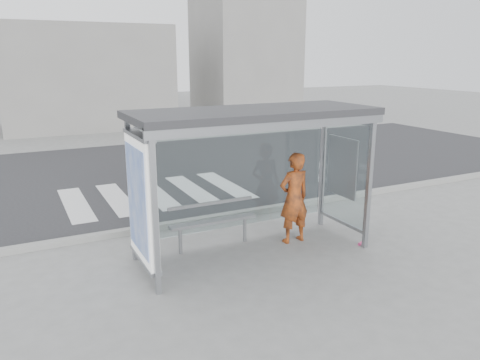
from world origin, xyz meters
name	(u,v)px	position (x,y,z in m)	size (l,w,h in m)	color
ground	(253,253)	(0.00, 0.00, 0.00)	(80.00, 80.00, 0.00)	slate
road	(148,172)	(0.00, 7.00, 0.00)	(30.00, 10.00, 0.01)	#262528
curb	(211,218)	(0.00, 1.95, 0.06)	(30.00, 0.18, 0.12)	gray
crosswalk	(156,194)	(-0.50, 4.50, 0.00)	(4.55, 3.00, 0.00)	silver
bus_shelter	(233,147)	(-0.37, 0.06, 1.98)	(4.25, 1.65, 2.62)	gray
building_center	(85,77)	(0.00, 18.00, 2.50)	(8.00, 5.00, 5.00)	gray
building_right	(245,57)	(9.00, 18.00, 3.50)	(5.00, 5.00, 7.00)	gray
person	(294,198)	(0.95, 0.15, 0.88)	(0.64, 0.42, 1.76)	red
bench	(213,221)	(-0.54, 0.58, 0.52)	(1.69, 0.21, 0.87)	slate
soda_can	(360,244)	(2.00, -0.58, 0.03)	(0.06, 0.06, 0.11)	#F24789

